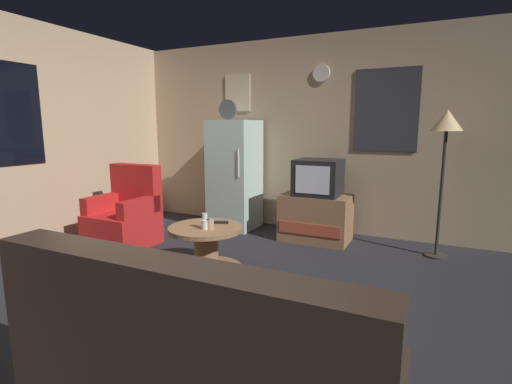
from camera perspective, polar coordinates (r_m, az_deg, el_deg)
ground_plane at (r=3.38m, az=-7.19°, el=-15.04°), size 12.00×12.00×0.00m
wall_with_art at (r=5.29m, az=7.21°, el=8.51°), size 5.20×0.12×2.59m
wall_left_with_window at (r=4.95m, az=-33.47°, el=6.92°), size 0.12×5.20×2.60m
fridge at (r=5.29m, az=-3.23°, el=2.65°), size 0.60×0.62×1.77m
tv_stand at (r=4.80m, az=8.97°, el=-3.84°), size 0.84×0.53×0.58m
crt_tv at (r=4.70m, az=9.37°, el=2.19°), size 0.54×0.51×0.44m
standing_lamp at (r=4.47m, az=26.73°, el=8.06°), size 0.32×0.32×1.59m
coffee_table at (r=3.77m, az=-7.53°, el=-8.57°), size 0.72×0.72×0.46m
wine_glass at (r=3.61m, az=-7.72°, el=-4.35°), size 0.05×0.05×0.15m
mug_ceramic_white at (r=3.61m, az=-7.64°, el=-4.86°), size 0.08×0.08×0.09m
mug_ceramic_tan at (r=3.60m, az=-6.95°, el=-4.85°), size 0.08×0.08×0.09m
remote_control at (r=3.80m, az=-5.33°, el=-4.57°), size 0.15×0.10×0.02m
armchair at (r=4.83m, az=-19.06°, el=-3.62°), size 0.68×0.68×0.96m
couch at (r=1.92m, az=-8.17°, el=-25.31°), size 1.70×0.80×0.92m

